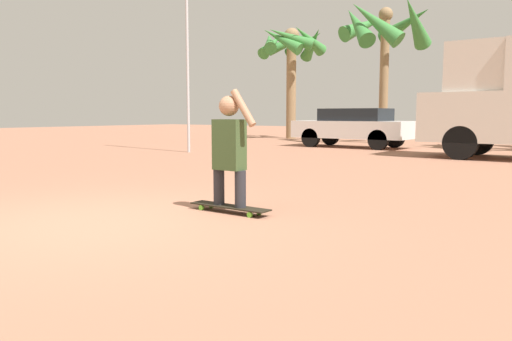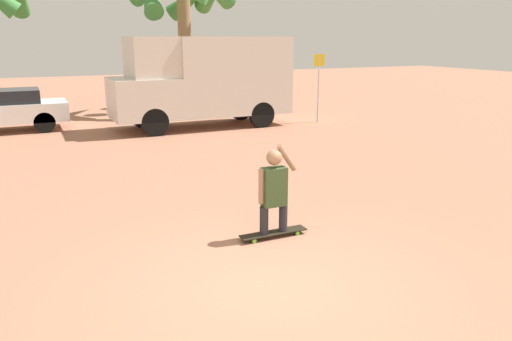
{
  "view_description": "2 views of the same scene",
  "coord_description": "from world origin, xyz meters",
  "views": [
    {
      "loc": [
        4.73,
        -3.32,
        1.23
      ],
      "look_at": [
        0.76,
        2.07,
        0.47
      ],
      "focal_mm": 35.0,
      "sensor_mm": 36.0,
      "label": 1
    },
    {
      "loc": [
        -2.66,
        -5.27,
        3.13
      ],
      "look_at": [
        0.93,
        2.4,
        0.88
      ],
      "focal_mm": 35.0,
      "sensor_mm": 36.0,
      "label": 2
    }
  ],
  "objects": [
    {
      "name": "parked_car_white",
      "position": [
        -3.35,
        13.76,
        0.78
      ],
      "size": [
        4.31,
        1.77,
        1.43
      ],
      "color": "black",
      "rests_on": "ground_plane"
    },
    {
      "name": "skateboard",
      "position": [
        0.8,
        1.45,
        0.07
      ],
      "size": [
        1.14,
        0.23,
        0.08
      ],
      "color": "black",
      "rests_on": "ground_plane"
    },
    {
      "name": "ground_plane",
      "position": [
        0.0,
        0.0,
        0.0
      ],
      "size": [
        80.0,
        80.0,
        0.0
      ],
      "primitive_type": "plane",
      "color": "#A36B51"
    },
    {
      "name": "palm_tree_far_left",
      "position": [
        -8.91,
        18.17,
        4.51
      ],
      "size": [
        3.53,
        3.58,
        5.6
      ],
      "color": "#8E704C",
      "rests_on": "ground_plane"
    },
    {
      "name": "palm_tree_center_background",
      "position": [
        -3.6,
        16.97,
        4.75
      ],
      "size": [
        3.73,
        3.94,
        5.95
      ],
      "color": "#8E704C",
      "rests_on": "ground_plane"
    },
    {
      "name": "flagpole",
      "position": [
        -6.56,
        8.4,
        4.17
      ],
      "size": [
        0.87,
        0.12,
        7.52
      ],
      "color": "#B7B7BC",
      "rests_on": "ground_plane"
    },
    {
      "name": "person_skateboarder",
      "position": [
        0.8,
        1.45,
        0.85
      ],
      "size": [
        0.67,
        0.25,
        1.45
      ],
      "color": "#28282D",
      "rests_on": "skateboard"
    }
  ]
}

